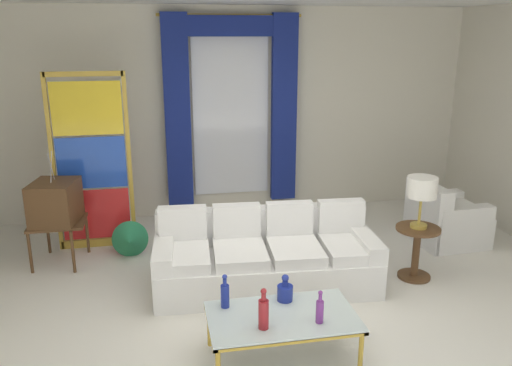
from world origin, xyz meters
name	(u,v)px	position (x,y,z in m)	size (l,w,h in m)	color
ground_plane	(272,310)	(0.00, 0.00, 0.00)	(16.00, 16.00, 0.00)	silver
wall_rear	(227,113)	(0.00, 3.06, 1.50)	(8.00, 0.12, 3.00)	silver
curtained_window	(231,98)	(0.05, 2.89, 1.74)	(2.00, 0.17, 2.70)	white
couch_white_long	(265,257)	(0.05, 0.57, 0.31)	(2.39, 1.07, 0.86)	white
coffee_table	(282,319)	(-0.10, -0.78, 0.37)	(1.22, 0.70, 0.41)	silver
bottle_blue_decanter	(225,294)	(-0.54, -0.55, 0.53)	(0.07, 0.07, 0.30)	navy
bottle_crystal_tall	(264,312)	(-0.29, -0.93, 0.55)	(0.08, 0.08, 0.34)	maroon
bottle_amber_squat	(285,291)	(-0.01, -0.54, 0.49)	(0.14, 0.14, 0.24)	navy
bottle_ruby_flask	(320,310)	(0.17, -0.94, 0.52)	(0.06, 0.06, 0.28)	#753384
vintage_tv	(55,204)	(-2.22, 1.57, 0.73)	(0.62, 0.67, 1.35)	brown
armchair_white	(444,221)	(2.56, 1.27, 0.29)	(0.86, 0.85, 0.80)	white
stained_glass_divider	(92,166)	(-1.83, 1.98, 1.06)	(0.95, 0.05, 2.20)	gold
peacock_figurine	(130,241)	(-1.41, 1.53, 0.22)	(0.44, 0.60, 0.50)	beige
round_side_table	(416,248)	(1.72, 0.39, 0.36)	(0.48, 0.48, 0.59)	brown
table_lamp_brass	(422,189)	(1.72, 0.39, 1.03)	(0.32, 0.32, 0.57)	#B29338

